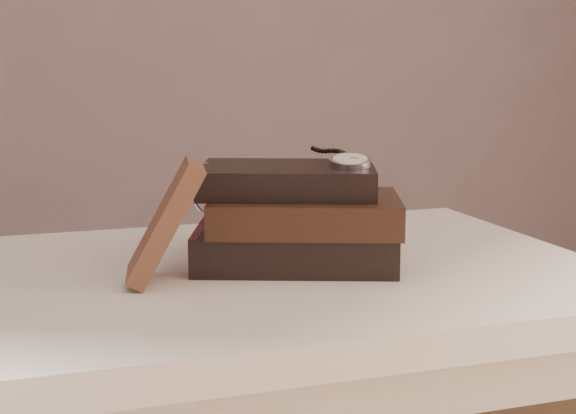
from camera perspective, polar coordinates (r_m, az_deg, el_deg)
name	(u,v)px	position (r m, az deg, el deg)	size (l,w,h in m)	color
table	(210,341)	(1.10, -5.21, -8.93)	(1.00, 0.60, 0.75)	white
book_stack	(297,219)	(1.10, 0.57, -0.77)	(0.30, 0.26, 0.13)	black
journal	(165,222)	(1.02, -8.18, -0.97)	(0.02, 0.10, 0.15)	#49291C
pocket_watch	(348,161)	(1.08, 4.04, 3.11)	(0.07, 0.16, 0.02)	silver
eyeglasses	(232,197)	(1.18, -3.76, 0.66)	(0.14, 0.15, 0.05)	silver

